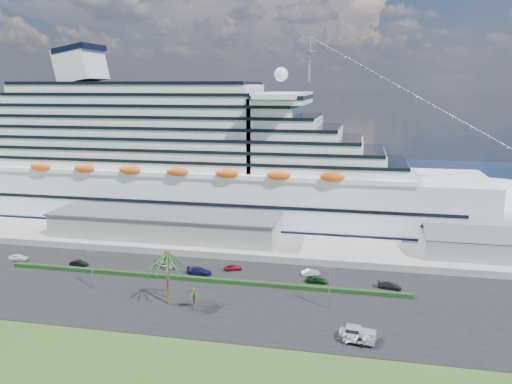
% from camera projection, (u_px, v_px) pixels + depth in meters
% --- Properties ---
extents(ground, '(420.00, 420.00, 0.00)m').
position_uv_depth(ground, '(214.00, 319.00, 89.32)').
color(ground, '#2B4E1A').
rests_on(ground, ground).
extents(asphalt_lot, '(140.00, 38.00, 0.12)m').
position_uv_depth(asphalt_lot, '(229.00, 294.00, 99.85)').
color(asphalt_lot, black).
rests_on(asphalt_lot, ground).
extents(wharf, '(240.00, 20.00, 1.80)m').
position_uv_depth(wharf, '(257.00, 245.00, 127.45)').
color(wharf, gray).
rests_on(wharf, ground).
extents(water, '(420.00, 160.00, 0.02)m').
position_uv_depth(water, '(299.00, 183.00, 213.86)').
color(water, black).
rests_on(water, ground).
extents(cruise_ship, '(191.00, 38.00, 54.00)m').
position_uv_depth(cruise_ship, '(204.00, 167.00, 151.33)').
color(cruise_ship, silver).
rests_on(cruise_ship, ground).
extents(terminal_building, '(61.00, 15.00, 6.30)m').
position_uv_depth(terminal_building, '(165.00, 224.00, 131.47)').
color(terminal_building, gray).
rests_on(terminal_building, wharf).
extents(port_shed, '(24.00, 12.31, 7.37)m').
position_uv_depth(port_shed, '(475.00, 245.00, 116.56)').
color(port_shed, gray).
rests_on(port_shed, wharf).
extents(hedge, '(88.00, 1.10, 0.90)m').
position_uv_depth(hedge, '(198.00, 279.00, 106.09)').
color(hedge, black).
rests_on(hedge, asphalt_lot).
extents(lamp_post_left, '(1.60, 0.35, 8.27)m').
position_uv_depth(lamp_post_left, '(92.00, 264.00, 101.33)').
color(lamp_post_left, gray).
rests_on(lamp_post_left, asphalt_lot).
extents(lamp_post_right, '(1.60, 0.35, 8.27)m').
position_uv_depth(lamp_post_right, '(329.00, 282.00, 91.96)').
color(lamp_post_right, gray).
rests_on(lamp_post_right, asphalt_lot).
extents(palm_tall, '(8.82, 8.82, 11.13)m').
position_uv_depth(palm_tall, '(167.00, 259.00, 93.17)').
color(palm_tall, '#47301E').
rests_on(palm_tall, ground).
extents(palm_short, '(3.53, 3.53, 4.56)m').
position_uv_depth(palm_short, '(193.00, 292.00, 91.83)').
color(palm_short, '#47301E').
rests_on(palm_short, ground).
extents(parked_car_0, '(4.58, 2.05, 1.53)m').
position_uv_depth(parked_car_0, '(19.00, 257.00, 118.48)').
color(parked_car_0, white).
rests_on(parked_car_0, asphalt_lot).
extents(parked_car_1, '(4.15, 1.52, 1.36)m').
position_uv_depth(parked_car_1, '(79.00, 263.00, 114.95)').
color(parked_car_1, black).
rests_on(parked_car_1, asphalt_lot).
extents(parked_car_2, '(5.17, 3.41, 1.32)m').
position_uv_depth(parked_car_2, '(166.00, 265.00, 113.78)').
color(parked_car_2, gray).
rests_on(parked_car_2, asphalt_lot).
extents(parked_car_3, '(5.56, 2.49, 1.58)m').
position_uv_depth(parked_car_3, '(199.00, 271.00, 109.84)').
color(parked_car_3, '#131845').
rests_on(parked_car_3, asphalt_lot).
extents(parked_car_4, '(4.24, 3.01, 1.34)m').
position_uv_depth(parked_car_4, '(233.00, 267.00, 112.29)').
color(parked_car_4, maroon).
rests_on(parked_car_4, asphalt_lot).
extents(parked_car_5, '(4.29, 2.97, 1.34)m').
position_uv_depth(parked_car_5, '(311.00, 272.00, 109.26)').
color(parked_car_5, silver).
rests_on(parked_car_5, asphalt_lot).
extents(parked_car_6, '(4.50, 2.11, 1.24)m').
position_uv_depth(parked_car_6, '(316.00, 280.00, 105.23)').
color(parked_car_6, black).
rests_on(parked_car_6, asphalt_lot).
extents(parked_car_7, '(5.00, 2.71, 1.38)m').
position_uv_depth(parked_car_7, '(389.00, 285.00, 102.09)').
color(parked_car_7, black).
rests_on(parked_car_7, asphalt_lot).
extents(pickup_truck, '(6.06, 2.78, 2.07)m').
position_uv_depth(pickup_truck, '(357.00, 333.00, 81.76)').
color(pickup_truck, black).
rests_on(pickup_truck, asphalt_lot).
extents(boat_trailer, '(6.55, 4.71, 1.83)m').
position_uv_depth(boat_trailer, '(359.00, 338.00, 80.00)').
color(boat_trailer, gray).
rests_on(boat_trailer, asphalt_lot).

